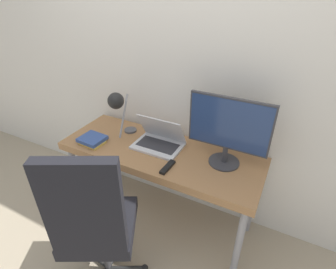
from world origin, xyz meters
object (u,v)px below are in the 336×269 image
laptop (159,140)px  game_controller (92,140)px  desk_lamp (117,104)px  monitor (229,128)px  book_stack (92,140)px  office_chair (94,222)px

laptop → game_controller: size_ratio=2.41×
laptop → game_controller: (-0.50, -0.21, -0.03)m
desk_lamp → game_controller: size_ratio=2.62×
laptop → monitor: size_ratio=0.67×
book_stack → game_controller: bearing=152.4°
office_chair → game_controller: 0.74m
desk_lamp → office_chair: bearing=-66.8°
desk_lamp → book_stack: (-0.16, -0.16, -0.28)m
laptop → book_stack: 0.54m
monitor → book_stack: bearing=-167.2°
book_stack → laptop: bearing=23.0°
monitor → desk_lamp: bearing=-175.1°
office_chair → book_stack: bearing=130.4°
laptop → book_stack: laptop is taller
monitor → game_controller: (-1.02, -0.23, -0.26)m
monitor → book_stack: size_ratio=2.73×
desk_lamp → monitor: bearing=4.9°
game_controller → desk_lamp: bearing=42.6°
laptop → office_chair: 0.78m
desk_lamp → book_stack: 0.37m
monitor → laptop: bearing=-177.7°
monitor → office_chair: monitor is taller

